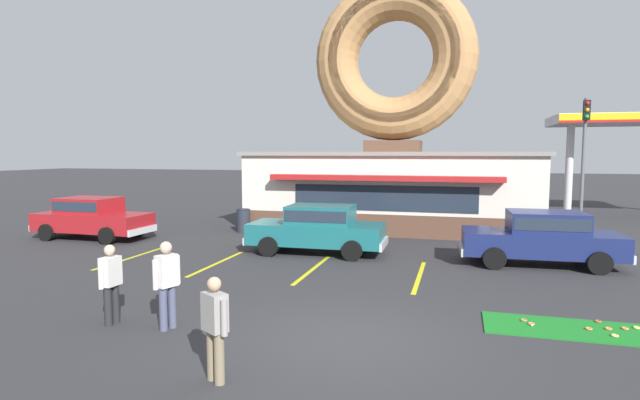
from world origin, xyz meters
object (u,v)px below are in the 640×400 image
object	(u,v)px
car_red	(92,216)
trash_bin	(243,220)
pedestrian_blue_sweater_man	(111,281)
traffic_light_pole	(584,144)
golf_ball	(532,325)
car_teal	(318,227)
pedestrian_hooded_kid	(167,281)
pedestrian_leather_jacket_man	(215,325)
car_navy	(542,236)

from	to	relation	value
car_red	trash_bin	distance (m)	5.86
pedestrian_blue_sweater_man	traffic_light_pole	xyz separation A→B (m)	(11.92, 17.44, 2.85)
golf_ball	pedestrian_blue_sweater_man	xyz separation A→B (m)	(-7.84, -1.96, 0.81)
car_teal	car_red	world-z (taller)	same
golf_ball	pedestrian_hooded_kid	size ratio (longest dim) A/B	0.03
car_teal	pedestrian_leather_jacket_man	xyz separation A→B (m)	(1.12, -9.36, -0.02)
car_teal	pedestrian_blue_sweater_man	distance (m)	7.93
car_red	pedestrian_hooded_kid	xyz separation A→B (m)	(8.44, -7.99, 0.06)
car_teal	trash_bin	world-z (taller)	car_teal
golf_ball	car_navy	size ratio (longest dim) A/B	0.01
golf_ball	car_teal	size ratio (longest dim) A/B	0.01
car_red	trash_bin	bearing A→B (deg)	31.69
car_navy	traffic_light_pole	size ratio (longest dim) A/B	0.80
car_teal	trash_bin	bearing A→B (deg)	141.01
car_red	pedestrian_leather_jacket_man	distance (m)	14.19
golf_ball	trash_bin	size ratio (longest dim) A/B	0.04
traffic_light_pole	car_red	bearing A→B (deg)	-153.85
pedestrian_hooded_kid	pedestrian_leather_jacket_man	distance (m)	2.57
car_red	traffic_light_pole	xyz separation A→B (m)	(19.15, 9.41, 2.84)
traffic_light_pole	car_teal	bearing A→B (deg)	-135.53
car_red	pedestrian_blue_sweater_man	distance (m)	10.81
pedestrian_leather_jacket_man	traffic_light_pole	size ratio (longest dim) A/B	0.27
car_navy	traffic_light_pole	world-z (taller)	traffic_light_pole
pedestrian_hooded_kid	pedestrian_leather_jacket_man	size ratio (longest dim) A/B	1.08
pedestrian_blue_sweater_man	trash_bin	world-z (taller)	pedestrian_blue_sweater_man
car_teal	pedestrian_blue_sweater_man	bearing A→B (deg)	-104.43
golf_ball	car_red	size ratio (longest dim) A/B	0.01
car_teal	pedestrian_blue_sweater_man	world-z (taller)	car_teal
golf_ball	traffic_light_pole	world-z (taller)	traffic_light_pole
car_navy	trash_bin	world-z (taller)	car_navy
pedestrian_leather_jacket_man	car_teal	bearing A→B (deg)	96.84
car_teal	car_red	bearing A→B (deg)	177.80
trash_bin	traffic_light_pole	bearing A→B (deg)	24.07
golf_ball	traffic_light_pole	size ratio (longest dim) A/B	0.01
car_teal	pedestrian_blue_sweater_man	size ratio (longest dim) A/B	2.94
golf_ball	car_red	world-z (taller)	car_red
pedestrian_hooded_kid	trash_bin	bearing A→B (deg)	107.37
pedestrian_leather_jacket_man	pedestrian_hooded_kid	bearing A→B (deg)	137.59
trash_bin	traffic_light_pole	size ratio (longest dim) A/B	0.17
pedestrian_blue_sweater_man	car_navy	bearing A→B (deg)	41.36
car_teal	pedestrian_leather_jacket_man	world-z (taller)	car_teal
pedestrian_leather_jacket_man	trash_bin	bearing A→B (deg)	112.72
car_teal	trash_bin	size ratio (longest dim) A/B	4.71
car_teal	car_navy	world-z (taller)	same
trash_bin	car_teal	bearing A→B (deg)	-38.99
car_teal	pedestrian_hooded_kid	world-z (taller)	pedestrian_hooded_kid
golf_ball	pedestrian_leather_jacket_man	size ratio (longest dim) A/B	0.03
trash_bin	pedestrian_blue_sweater_man	bearing A→B (deg)	-78.51
pedestrian_blue_sweater_man	pedestrian_leather_jacket_man	xyz separation A→B (m)	(3.10, -1.68, -0.00)
golf_ball	pedestrian_hooded_kid	bearing A→B (deg)	-163.95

